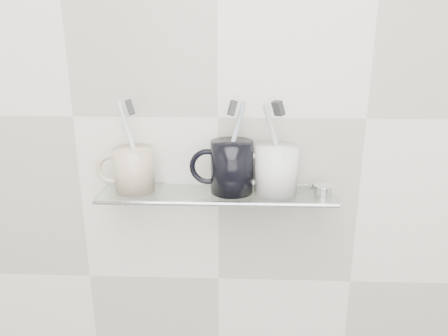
{
  "coord_description": "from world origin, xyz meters",
  "views": [
    {
      "loc": [
        0.05,
        0.16,
        1.43
      ],
      "look_at": [
        0.02,
        1.04,
        1.15
      ],
      "focal_mm": 35.0,
      "sensor_mm": 36.0,
      "label": 1
    }
  ],
  "objects_px": {
    "shelf_glass": "(217,194)",
    "mug_left": "(134,169)",
    "mug_center": "(232,167)",
    "mug_right": "(276,170)"
  },
  "relations": [
    {
      "from": "mug_center",
      "to": "mug_right",
      "type": "relative_size",
      "value": 1.09
    },
    {
      "from": "mug_center",
      "to": "mug_right",
      "type": "distance_m",
      "value": 0.09
    },
    {
      "from": "shelf_glass",
      "to": "mug_left",
      "type": "distance_m",
      "value": 0.18
    },
    {
      "from": "shelf_glass",
      "to": "mug_left",
      "type": "height_order",
      "value": "mug_left"
    },
    {
      "from": "shelf_glass",
      "to": "mug_left",
      "type": "bearing_deg",
      "value": 178.38
    },
    {
      "from": "shelf_glass",
      "to": "mug_center",
      "type": "xyz_separation_m",
      "value": [
        0.03,
        0.0,
        0.06
      ]
    },
    {
      "from": "mug_right",
      "to": "mug_left",
      "type": "bearing_deg",
      "value": -169.97
    },
    {
      "from": "shelf_glass",
      "to": "mug_left",
      "type": "relative_size",
      "value": 5.27
    },
    {
      "from": "shelf_glass",
      "to": "mug_right",
      "type": "xyz_separation_m",
      "value": [
        0.13,
        0.0,
        0.06
      ]
    },
    {
      "from": "shelf_glass",
      "to": "mug_left",
      "type": "xyz_separation_m",
      "value": [
        -0.18,
        0.0,
        0.05
      ]
    }
  ]
}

